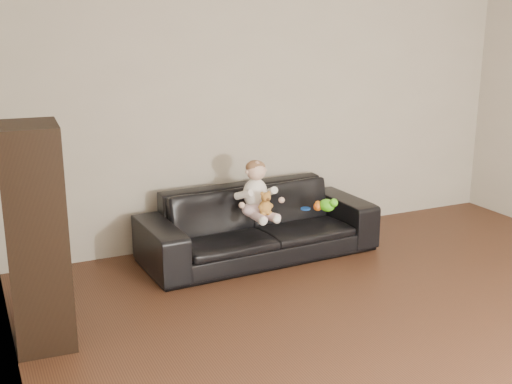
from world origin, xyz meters
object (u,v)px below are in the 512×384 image
baby (257,193)px  toy_rattle (318,207)px  teddy_bear (265,204)px  cabinet (37,237)px  toy_blue_disc (306,209)px  sofa (258,223)px  toy_green (327,205)px

baby → toy_rattle: 0.59m
teddy_bear → toy_rattle: bearing=8.2°
cabinet → toy_rattle: bearing=18.8°
cabinet → teddy_bear: (1.85, 0.55, -0.16)m
toy_blue_disc → sofa: bearing=169.0°
baby → teddy_bear: 0.16m
toy_green → toy_rattle: bearing=146.2°
baby → toy_rattle: size_ratio=6.28×
sofa → toy_blue_disc: size_ratio=23.22×
sofa → baby: bearing=-124.5°
sofa → teddy_bear: teddy_bear is taller
sofa → toy_green: size_ratio=12.99×
sofa → teddy_bear: (-0.06, -0.26, 0.25)m
cabinet → teddy_bear: bearing=20.4°
toy_green → toy_blue_disc: toy_green is taller
sofa → toy_green: (0.56, -0.21, 0.15)m
cabinet → teddy_bear: cabinet is taller
cabinet → teddy_bear: size_ratio=7.13×
teddy_bear → toy_rattle: (0.55, 0.09, -0.12)m
cabinet → baby: size_ratio=2.90×
baby → toy_rattle: (0.56, -0.05, -0.18)m
toy_green → toy_rattle: 0.08m
baby → toy_green: 0.66m
baby → toy_green: (0.63, -0.10, -0.16)m
baby → toy_blue_disc: bearing=-4.5°
baby → toy_blue_disc: size_ratio=5.57×
sofa → toy_rattle: sofa is taller
toy_blue_disc → cabinet: bearing=-162.6°
toy_green → toy_blue_disc: (-0.14, 0.13, -0.05)m
teddy_bear → toy_blue_disc: bearing=19.0°
sofa → cabinet: bearing=-159.6°
baby → teddy_bear: size_ratio=2.46×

